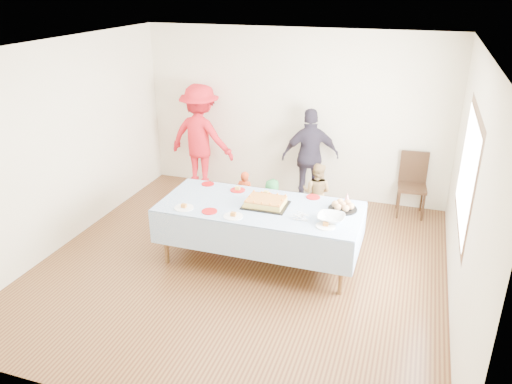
% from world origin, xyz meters
% --- Properties ---
extents(ground, '(5.00, 5.00, 0.00)m').
position_xyz_m(ground, '(0.00, 0.00, 0.00)').
color(ground, '#4A2615').
rests_on(ground, ground).
extents(room_walls, '(5.04, 5.04, 2.72)m').
position_xyz_m(room_walls, '(0.05, 0.00, 1.77)').
color(room_walls, beige).
rests_on(room_walls, ground).
extents(party_table, '(2.50, 1.10, 0.78)m').
position_xyz_m(party_table, '(0.18, 0.17, 0.72)').
color(party_table, brown).
rests_on(party_table, ground).
extents(birthday_cake, '(0.54, 0.42, 0.10)m').
position_xyz_m(birthday_cake, '(0.25, 0.19, 0.83)').
color(birthday_cake, black).
rests_on(birthday_cake, party_table).
extents(rolls_tray, '(0.35, 0.35, 0.11)m').
position_xyz_m(rolls_tray, '(1.17, 0.38, 0.82)').
color(rolls_tray, black).
rests_on(rolls_tray, party_table).
extents(punch_bowl, '(0.32, 0.32, 0.08)m').
position_xyz_m(punch_bowl, '(1.10, 0.02, 0.82)').
color(punch_bowl, silver).
rests_on(punch_bowl, party_table).
extents(party_hat, '(0.09, 0.09, 0.15)m').
position_xyz_m(party_hat, '(1.19, 0.58, 0.85)').
color(party_hat, white).
rests_on(party_hat, party_table).
extents(fork_pile, '(0.24, 0.18, 0.07)m').
position_xyz_m(fork_pile, '(0.74, -0.02, 0.81)').
color(fork_pile, white).
rests_on(fork_pile, party_table).
extents(plate_red_far_a, '(0.17, 0.17, 0.01)m').
position_xyz_m(plate_red_far_a, '(-0.71, 0.61, 0.79)').
color(plate_red_far_a, red).
rests_on(plate_red_far_a, party_table).
extents(plate_red_far_b, '(0.20, 0.20, 0.01)m').
position_xyz_m(plate_red_far_b, '(-0.25, 0.54, 0.79)').
color(plate_red_far_b, red).
rests_on(plate_red_far_b, party_table).
extents(plate_red_far_c, '(0.16, 0.16, 0.01)m').
position_xyz_m(plate_red_far_c, '(0.15, 0.51, 0.79)').
color(plate_red_far_c, red).
rests_on(plate_red_far_c, party_table).
extents(plate_red_far_d, '(0.18, 0.18, 0.01)m').
position_xyz_m(plate_red_far_d, '(0.75, 0.63, 0.79)').
color(plate_red_far_d, red).
rests_on(plate_red_far_d, party_table).
extents(plate_red_near, '(0.19, 0.19, 0.01)m').
position_xyz_m(plate_red_near, '(-0.34, -0.19, 0.79)').
color(plate_red_near, red).
rests_on(plate_red_near, party_table).
extents(plate_white_left, '(0.24, 0.24, 0.01)m').
position_xyz_m(plate_white_left, '(-0.68, -0.19, 0.79)').
color(plate_white_left, white).
rests_on(plate_white_left, party_table).
extents(plate_white_mid, '(0.23, 0.23, 0.01)m').
position_xyz_m(plate_white_mid, '(-0.02, -0.22, 0.79)').
color(plate_white_mid, white).
rests_on(plate_white_mid, party_table).
extents(plate_white_right, '(0.23, 0.23, 0.01)m').
position_xyz_m(plate_white_right, '(1.06, -0.13, 0.79)').
color(plate_white_right, white).
rests_on(plate_white_right, party_table).
extents(dining_chair, '(0.45, 0.45, 0.97)m').
position_xyz_m(dining_chair, '(1.95, 2.28, 0.54)').
color(dining_chair, black).
rests_on(dining_chair, ground).
extents(toddler_left, '(0.29, 0.20, 0.75)m').
position_xyz_m(toddler_left, '(-0.42, 1.29, 0.38)').
color(toddler_left, red).
rests_on(toddler_left, ground).
extents(toddler_mid, '(0.43, 0.30, 0.84)m').
position_xyz_m(toddler_mid, '(0.12, 0.90, 0.42)').
color(toddler_mid, '#287938').
rests_on(toddler_mid, ground).
extents(toddler_right, '(0.48, 0.39, 0.91)m').
position_xyz_m(toddler_right, '(0.62, 1.55, 0.46)').
color(toddler_right, tan).
rests_on(toddler_right, ground).
extents(adult_left, '(1.24, 0.81, 1.80)m').
position_xyz_m(adult_left, '(-1.53, 2.20, 0.90)').
color(adult_left, red).
rests_on(adult_left, ground).
extents(adult_right, '(0.98, 0.67, 1.55)m').
position_xyz_m(adult_right, '(0.36, 2.20, 0.77)').
color(adult_right, '#312B3C').
rests_on(adult_right, ground).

